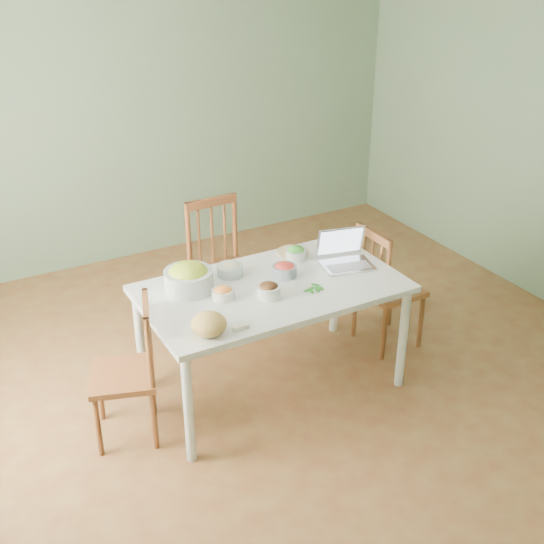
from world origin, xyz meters
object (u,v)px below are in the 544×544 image
chair_right (390,286)px  bread_boule (209,324)px  dining_table (272,338)px  chair_far (225,270)px  laptop (348,251)px  bowl_squash (188,277)px  chair_left (122,372)px

chair_right → bread_boule: chair_right is taller
dining_table → chair_far: bearing=86.6°
bread_boule → laptop: (1.18, 0.33, 0.05)m
dining_table → bread_boule: size_ratio=8.20×
bowl_squash → laptop: bearing=-11.3°
dining_table → chair_right: chair_right is taller
chair_far → bowl_squash: (-0.54, -0.62, 0.36)m
bowl_squash → laptop: laptop is taller
chair_far → chair_left: 1.36m
chair_left → chair_right: chair_right is taller
chair_right → bowl_squash: bearing=85.1°
chair_left → chair_right: size_ratio=0.96×
dining_table → bowl_squash: 0.72m
bowl_squash → dining_table: bearing=-23.3°
chair_far → chair_right: chair_far is taller
chair_left → laptop: 1.67m
bread_boule → laptop: laptop is taller
chair_right → dining_table: bearing=94.4°
chair_far → chair_right: size_ratio=1.08×
bowl_squash → chair_left: bearing=-159.2°
chair_right → bread_boule: bearing=104.3°
chair_left → dining_table: bearing=107.9°
dining_table → bread_boule: (-0.59, -0.34, 0.46)m
dining_table → chair_far: size_ratio=1.62×
chair_far → bowl_squash: 0.90m
chair_far → bread_boule: chair_far is taller
chair_far → bowl_squash: size_ratio=3.31×
chair_left → bowl_squash: 0.71m
chair_left → bowl_squash: bowl_squash is taller
bowl_squash → chair_right: bearing=-4.8°
chair_left → bread_boule: chair_left is taller
dining_table → chair_left: chair_left is taller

